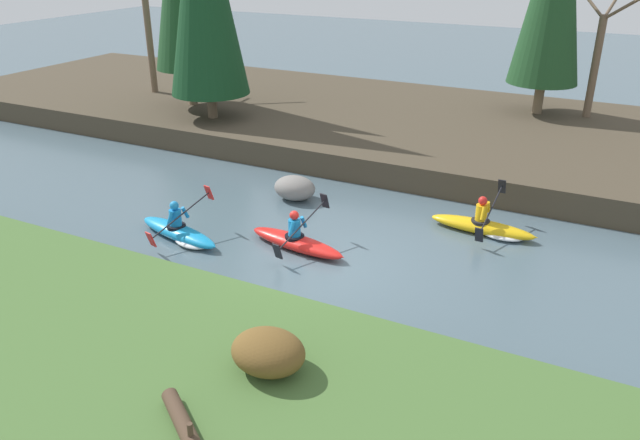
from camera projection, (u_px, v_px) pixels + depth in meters
ground_plane at (323, 266)px, 14.52m from camera, size 90.00×90.00×0.00m
riverbank_near at (179, 387)px, 10.15m from camera, size 44.00×5.84×0.63m
riverbank_far at (453, 132)px, 23.11m from camera, size 44.00×11.09×0.83m
bare_tree_upstream at (149, 24)px, 26.13m from camera, size 3.36×3.32×6.07m
bare_tree_mid_upstream at (598, 54)px, 22.58m from camera, size 2.73×2.70×4.87m
shrub_clump_third at (268, 352)px, 9.94m from camera, size 1.24×1.03×0.67m
kayaker_lead at (486, 227)px, 16.04m from camera, size 2.78×2.07×1.20m
kayaker_middle at (297, 241)px, 15.24m from camera, size 2.80×2.07×1.20m
kayaker_trailing at (181, 232)px, 15.74m from camera, size 2.79×2.06×1.20m
boulder_midstream at (295, 188)px, 18.10m from camera, size 1.25×0.98×0.71m
driftwood_log at (187, 432)px, 8.62m from camera, size 1.60×1.22×0.44m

